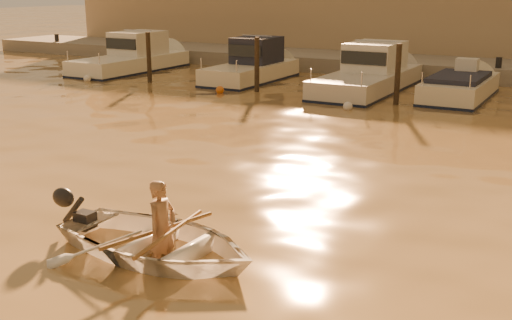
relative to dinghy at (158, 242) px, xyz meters
The scene contains 18 objects.
ground_plane 0.47m from the dinghy, 165.84° to the right, with size 160.00×160.00×0.00m, color olive.
dinghy is the anchor object (origin of this frame).
person 0.24m from the dinghy, ahead, with size 0.54×0.35×1.48m, color #926849.
outboard_motor 1.50m from the dinghy, behind, with size 0.90×0.40×0.70m, color black, non-canonical shape.
oar_port 0.32m from the dinghy, ahead, with size 0.06×0.06×2.10m, color brown.
oar_starboard 0.21m from the dinghy, ahead, with size 0.06×0.06×2.10m, color brown.
moored_boat_0 21.01m from the dinghy, 130.82° to the left, with size 2.19×7.00×1.75m, color white, non-canonical shape.
moored_boat_1 17.55m from the dinghy, 115.00° to the left, with size 1.96×5.93×1.75m, color #EEE2C7, non-canonical shape.
moored_boat_2 16.08m from the dinghy, 98.48° to the left, with size 2.24×7.52×1.75m, color beige, non-canonical shape.
moored_boat_3 15.93m from the dinghy, 86.48° to the left, with size 1.89×5.51×0.95m, color beige, non-canonical shape.
piling_0 17.52m from the dinghy, 128.53° to the left, with size 0.18×0.18×2.20m, color #2D2319.
piling_1 14.93m from the dinghy, 113.32° to the left, with size 0.18×0.18×2.20m, color #2D2319.
piling_2 13.73m from the dinghy, 92.53° to the left, with size 0.18×0.18×2.20m, color #2D2319.
fender_a 18.31m from the dinghy, 136.50° to the left, with size 0.30×0.30×0.30m, color white.
fender_b 14.58m from the dinghy, 118.54° to the left, with size 0.30×0.30×0.30m, color orange.
fender_c 12.18m from the dinghy, 97.94° to the left, with size 0.30×0.30×0.30m, color silver.
quay 21.40m from the dinghy, 91.09° to the left, with size 52.00×4.00×1.00m, color gray.
waterfront_building 26.99m from the dinghy, 90.86° to the left, with size 46.00×7.00×4.80m, color #9E8466.
Camera 1 is at (5.95, -6.88, 3.92)m, focal length 45.00 mm.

